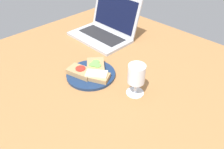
{
  "coord_description": "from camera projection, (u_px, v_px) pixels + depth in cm",
  "views": [
    {
      "loc": [
        55.74,
        -48.57,
        63.17
      ],
      "look_at": [
        4.07,
        2.63,
        8.0
      ],
      "focal_mm": 35.0,
      "sensor_mm": 36.0,
      "label": 1
    }
  ],
  "objects": [
    {
      "name": "wooden_table",
      "position": [
        101.0,
        85.0,
        0.96
      ],
      "size": [
        140.0,
        140.0,
        3.0
      ],
      "primitive_type": "cube",
      "color": "#9E6B3D",
      "rests_on": "ground"
    },
    {
      "name": "plate",
      "position": [
        91.0,
        74.0,
        0.99
      ],
      "size": [
        22.01,
        22.01,
        1.25
      ],
      "primitive_type": "cylinder",
      "color": "navy",
      "rests_on": "wooden_table"
    },
    {
      "name": "sandwich_with_tomato",
      "position": [
        81.0,
        72.0,
        0.97
      ],
      "size": [
        12.99,
        9.44,
        2.85
      ],
      "color": "#A88456",
      "rests_on": "plate"
    },
    {
      "name": "sandwich_with_cheese",
      "position": [
        97.0,
        76.0,
        0.95
      ],
      "size": [
        12.52,
        10.47,
        2.84
      ],
      "color": "#A88456",
      "rests_on": "plate"
    },
    {
      "name": "sandwich_with_cucumber",
      "position": [
        96.0,
        66.0,
        1.01
      ],
      "size": [
        13.7,
        13.24,
        2.56
      ],
      "color": "#A88456",
      "rests_on": "plate"
    },
    {
      "name": "wine_glass",
      "position": [
        136.0,
        76.0,
        0.84
      ],
      "size": [
        7.24,
        7.24,
        13.67
      ],
      "color": "white",
      "rests_on": "wooden_table"
    },
    {
      "name": "laptop",
      "position": [
        105.0,
        28.0,
        1.27
      ],
      "size": [
        34.86,
        27.14,
        22.73
      ],
      "color": "#ADAFB5",
      "rests_on": "wooden_table"
    }
  ]
}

